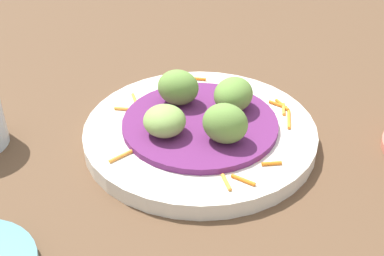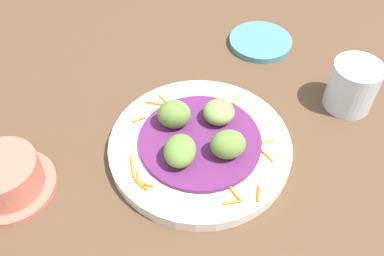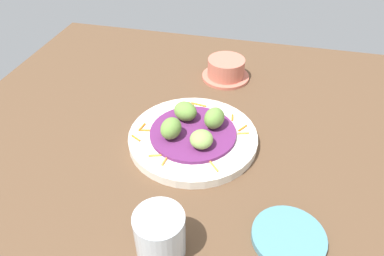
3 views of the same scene
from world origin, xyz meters
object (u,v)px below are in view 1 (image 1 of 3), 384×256
object	(u,v)px
guac_scoop_center	(178,87)
guac_scoop_back	(225,123)
main_plate	(200,133)
guac_scoop_right	(165,121)
guac_scoop_left	(233,95)

from	to	relation	value
guac_scoop_center	guac_scoop_back	world-z (taller)	guac_scoop_back
guac_scoop_center	guac_scoop_back	xyz separation A→B (cm)	(5.33, -7.93, 0.07)
guac_scoop_back	guac_scoop_center	bearing A→B (deg)	123.93
main_plate	guac_scoop_back	world-z (taller)	guac_scoop_back
guac_scoop_center	guac_scoop_right	bearing A→B (deg)	-101.07
guac_scoop_center	guac_scoop_back	bearing A→B (deg)	-56.07
main_plate	guac_scoop_right	distance (cm)	5.89
guac_scoop_left	guac_scoop_back	xyz separation A→B (cm)	(-1.30, -6.63, 0.27)
main_plate	guac_scoop_center	world-z (taller)	guac_scoop_center
guac_scoop_right	guac_scoop_back	xyz separation A→B (cm)	(6.63, -1.30, 0.56)
main_plate	guac_scoop_right	bearing A→B (deg)	-146.07
guac_scoop_left	guac_scoop_back	bearing A→B (deg)	-101.07
guac_scoop_left	guac_scoop_center	bearing A→B (deg)	168.93
guac_scoop_left	guac_scoop_back	world-z (taller)	guac_scoop_back
guac_scoop_right	main_plate	bearing A→B (deg)	33.93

